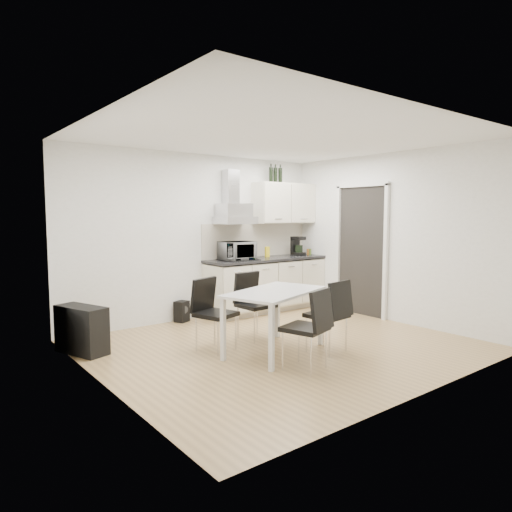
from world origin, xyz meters
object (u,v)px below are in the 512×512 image
at_px(chair_far_left, 216,315).
at_px(floor_speaker, 182,311).
at_px(chair_near_right, 327,316).
at_px(guitar_amp, 82,330).
at_px(dining_table, 275,298).
at_px(kitchenette, 267,263).
at_px(chair_far_right, 256,306).
at_px(chair_near_left, 305,329).

height_order(chair_far_left, floor_speaker, chair_far_left).
distance_m(chair_near_right, guitar_amp, 2.94).
xyz_separation_m(dining_table, chair_far_left, (-0.52, 0.49, -0.22)).
bearing_deg(chair_far_left, dining_table, 119.88).
bearing_deg(guitar_amp, dining_table, -56.37).
distance_m(kitchenette, chair_near_right, 2.49).
xyz_separation_m(guitar_amp, floor_speaker, (1.71, 0.67, -0.12)).
height_order(dining_table, guitar_amp, dining_table).
bearing_deg(floor_speaker, dining_table, -110.26).
bearing_deg(chair_near_right, dining_table, 136.11).
bearing_deg(kitchenette, dining_table, -126.86).
distance_m(dining_table, chair_near_right, 0.66).
distance_m(dining_table, chair_far_left, 0.75).
bearing_deg(chair_far_right, floor_speaker, -80.03).
relative_size(kitchenette, floor_speaker, 7.81).
xyz_separation_m(kitchenette, dining_table, (-1.43, -1.90, -0.17)).
relative_size(kitchenette, guitar_amp, 3.42).
height_order(chair_near_left, chair_near_right, same).
distance_m(kitchenette, dining_table, 2.38).
bearing_deg(dining_table, kitchenette, 34.51).
bearing_deg(guitar_amp, floor_speaker, 2.16).
bearing_deg(chair_near_right, kitchenette, 60.78).
bearing_deg(guitar_amp, chair_far_left, -53.68).
distance_m(guitar_amp, floor_speaker, 1.84).
height_order(guitar_amp, floor_speaker, guitar_amp).
height_order(chair_far_right, chair_near_left, same).
distance_m(chair_near_left, floor_speaker, 2.75).
bearing_deg(chair_far_left, kitchenette, -161.01).
distance_m(dining_table, guitar_amp, 2.34).
distance_m(kitchenette, chair_far_left, 2.44).
xyz_separation_m(kitchenette, chair_far_left, (-1.95, -1.41, -0.39)).
relative_size(chair_far_right, guitar_amp, 1.19).
height_order(chair_far_left, chair_near_left, same).
bearing_deg(kitchenette, chair_far_right, -133.88).
xyz_separation_m(chair_near_left, chair_near_right, (0.65, 0.29, 0.00)).
distance_m(chair_far_left, chair_near_left, 1.21).
distance_m(chair_far_left, floor_speaker, 1.65).
height_order(kitchenette, chair_far_left, kitchenette).
xyz_separation_m(chair_far_left, chair_far_right, (0.72, 0.13, 0.00)).
distance_m(kitchenette, chair_far_right, 1.82).
xyz_separation_m(dining_table, guitar_amp, (-1.84, 1.40, -0.38)).
distance_m(chair_near_left, guitar_amp, 2.68).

